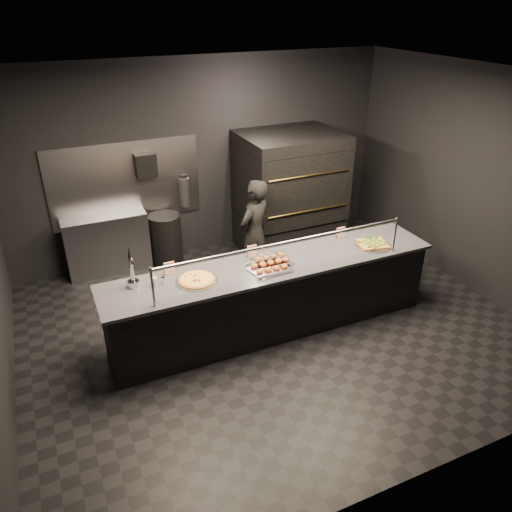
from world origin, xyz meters
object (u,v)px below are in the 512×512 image
object	(u,v)px
slider_tray_b	(272,261)
round_pizza	(197,280)
trash_bin	(166,240)
worker	(254,234)
slider_tray_a	(269,267)
service_counter	(273,297)
pizza_oven	(289,193)
beer_tap	(132,276)
square_pizza	(373,244)
towel_dispenser	(146,165)
prep_shelf	(108,244)
fire_extinguisher	(184,192)

from	to	relation	value
slider_tray_b	round_pizza	bearing A→B (deg)	-177.46
trash_bin	worker	distance (m)	1.54
slider_tray_a	worker	distance (m)	1.26
service_counter	round_pizza	size ratio (longest dim) A/B	8.69
round_pizza	pizza_oven	bearing A→B (deg)	41.51
trash_bin	slider_tray_b	bearing A→B (deg)	-71.18
worker	beer_tap	bearing A→B (deg)	-3.23
pizza_oven	worker	xyz separation A→B (m)	(-0.96, -0.80, -0.18)
round_pizza	square_pizza	world-z (taller)	square_pizza
beer_tap	square_pizza	xyz separation A→B (m)	(2.98, -0.24, -0.12)
service_counter	towel_dispenser	distance (m)	2.78
round_pizza	slider_tray_a	bearing A→B (deg)	-6.21
towel_dispenser	beer_tap	world-z (taller)	towel_dispenser
pizza_oven	square_pizza	xyz separation A→B (m)	(0.16, -1.98, -0.03)
service_counter	square_pizza	world-z (taller)	service_counter
beer_tap	square_pizza	distance (m)	2.99
towel_dispenser	round_pizza	xyz separation A→B (m)	(-0.05, -2.39, -0.61)
round_pizza	trash_bin	bearing A→B (deg)	84.69
pizza_oven	towel_dispenser	distance (m)	2.23
service_counter	prep_shelf	distance (m)	2.82
square_pizza	prep_shelf	bearing A→B (deg)	140.98
fire_extinguisher	round_pizza	world-z (taller)	fire_extinguisher
slider_tray_a	square_pizza	distance (m)	1.46
prep_shelf	square_pizza	size ratio (longest dim) A/B	2.68
square_pizza	towel_dispenser	bearing A→B (deg)	132.48
round_pizza	towel_dispenser	bearing A→B (deg)	88.80
pizza_oven	beer_tap	bearing A→B (deg)	-148.35
slider_tray_a	slider_tray_b	size ratio (longest dim) A/B	1.02
fire_extinguisher	round_pizza	xyz separation A→B (m)	(-0.60, -2.40, -0.12)
towel_dispenser	trash_bin	world-z (taller)	towel_dispenser
slider_tray_b	beer_tap	bearing A→B (deg)	175.55
pizza_oven	fire_extinguisher	distance (m)	1.63
service_counter	slider_tray_a	size ratio (longest dim) A/B	7.92
slider_tray_b	square_pizza	size ratio (longest dim) A/B	1.14
service_counter	trash_bin	size ratio (longest dim) A/B	5.11
square_pizza	worker	bearing A→B (deg)	133.36
slider_tray_a	worker	bearing A→B (deg)	73.93
beer_tap	worker	xyz separation A→B (m)	(1.86, 0.94, -0.27)
worker	slider_tray_b	bearing A→B (deg)	47.03
service_counter	slider_tray_b	bearing A→B (deg)	90.34
service_counter	pizza_oven	distance (m)	2.30
round_pizza	slider_tray_a	size ratio (longest dim) A/B	0.91
slider_tray_a	fire_extinguisher	bearing A→B (deg)	95.72
beer_tap	slider_tray_a	distance (m)	1.54
worker	service_counter	bearing A→B (deg)	47.49
service_counter	beer_tap	distance (m)	1.73
service_counter	worker	size ratio (longest dim) A/B	2.61
slider_tray_b	square_pizza	xyz separation A→B (m)	(1.36, -0.12, -0.01)
prep_shelf	towel_dispenser	xyz separation A→B (m)	(0.70, 0.07, 1.10)
beer_tap	round_pizza	bearing A→B (deg)	-14.16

